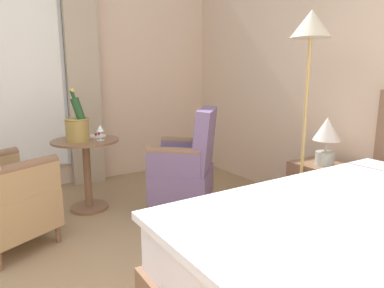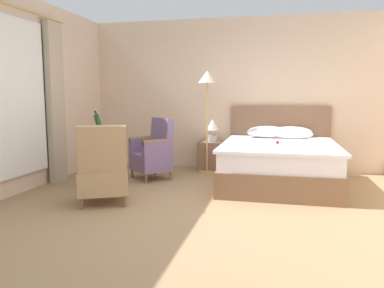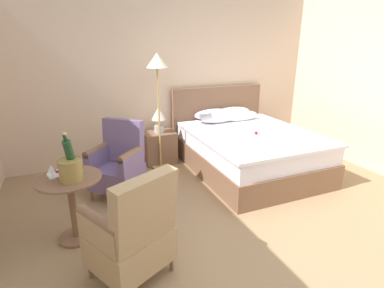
{
  "view_description": "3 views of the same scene",
  "coord_description": "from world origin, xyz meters",
  "px_view_note": "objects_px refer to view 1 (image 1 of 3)",
  "views": [
    {
      "loc": [
        1.48,
        -0.02,
        1.29
      ],
      "look_at": [
        -0.48,
        1.23,
        0.82
      ],
      "focal_mm": 32.0,
      "sensor_mm": 36.0,
      "label": 1
    },
    {
      "loc": [
        0.85,
        -4.14,
        1.35
      ],
      "look_at": [
        -0.43,
        1.33,
        0.63
      ],
      "focal_mm": 35.0,
      "sensor_mm": 36.0,
      "label": 2
    },
    {
      "loc": [
        -1.63,
        -2.05,
        1.93
      ],
      "look_at": [
        -0.14,
        1.53,
        0.6
      ],
      "focal_mm": 28.0,
      "sensor_mm": 36.0,
      "label": 3
    }
  ],
  "objects_px": {
    "snack_plate": "(96,136)",
    "armchair_by_window": "(187,167)",
    "nightstand": "(322,193)",
    "wine_glass_near_edge": "(87,128)",
    "side_table_round": "(87,166)",
    "wine_glass_near_bucket": "(100,129)",
    "bedside_lamp": "(327,135)",
    "floor_lamp_brass": "(310,50)",
    "champagne_bucket": "(78,126)"
  },
  "relations": [
    {
      "from": "floor_lamp_brass",
      "to": "wine_glass_near_edge",
      "type": "distance_m",
      "value": 2.15
    },
    {
      "from": "armchair_by_window",
      "to": "champagne_bucket",
      "type": "bearing_deg",
      "value": -123.37
    },
    {
      "from": "armchair_by_window",
      "to": "floor_lamp_brass",
      "type": "bearing_deg",
      "value": 41.15
    },
    {
      "from": "side_table_round",
      "to": "snack_plate",
      "type": "bearing_deg",
      "value": 126.39
    },
    {
      "from": "snack_plate",
      "to": "armchair_by_window",
      "type": "xyz_separation_m",
      "value": [
        0.68,
        0.63,
        -0.25
      ]
    },
    {
      "from": "wine_glass_near_bucket",
      "to": "armchair_by_window",
      "type": "distance_m",
      "value": 0.88
    },
    {
      "from": "wine_glass_near_edge",
      "to": "bedside_lamp",
      "type": "bearing_deg",
      "value": 46.01
    },
    {
      "from": "side_table_round",
      "to": "wine_glass_near_edge",
      "type": "xyz_separation_m",
      "value": [
        -0.14,
        0.06,
        0.35
      ]
    },
    {
      "from": "side_table_round",
      "to": "snack_plate",
      "type": "relative_size",
      "value": 3.6
    },
    {
      "from": "champagne_bucket",
      "to": "wine_glass_near_bucket",
      "type": "xyz_separation_m",
      "value": [
        0.08,
        0.18,
        -0.03
      ]
    },
    {
      "from": "nightstand",
      "to": "wine_glass_near_edge",
      "type": "height_order",
      "value": "wine_glass_near_edge"
    },
    {
      "from": "bedside_lamp",
      "to": "floor_lamp_brass",
      "type": "xyz_separation_m",
      "value": [
        -0.06,
        -0.22,
        0.69
      ]
    },
    {
      "from": "side_table_round",
      "to": "snack_plate",
      "type": "xyz_separation_m",
      "value": [
        -0.1,
        0.14,
        0.27
      ]
    },
    {
      "from": "bedside_lamp",
      "to": "armchair_by_window",
      "type": "height_order",
      "value": "armchair_by_window"
    },
    {
      "from": "wine_glass_near_bucket",
      "to": "snack_plate",
      "type": "relative_size",
      "value": 0.77
    },
    {
      "from": "champagne_bucket",
      "to": "armchair_by_window",
      "type": "height_order",
      "value": "champagne_bucket"
    },
    {
      "from": "nightstand",
      "to": "armchair_by_window",
      "type": "xyz_separation_m",
      "value": [
        -0.82,
        -0.89,
        0.18
      ]
    },
    {
      "from": "floor_lamp_brass",
      "to": "wine_glass_near_bucket",
      "type": "distance_m",
      "value": 1.94
    },
    {
      "from": "floor_lamp_brass",
      "to": "bedside_lamp",
      "type": "bearing_deg",
      "value": 75.62
    },
    {
      "from": "floor_lamp_brass",
      "to": "wine_glass_near_edge",
      "type": "height_order",
      "value": "floor_lamp_brass"
    },
    {
      "from": "side_table_round",
      "to": "armchair_by_window",
      "type": "relative_size",
      "value": 0.69
    },
    {
      "from": "wine_glass_near_bucket",
      "to": "floor_lamp_brass",
      "type": "bearing_deg",
      "value": 46.88
    },
    {
      "from": "floor_lamp_brass",
      "to": "champagne_bucket",
      "type": "xyz_separation_m",
      "value": [
        -1.32,
        -1.51,
        -0.65
      ]
    },
    {
      "from": "floor_lamp_brass",
      "to": "wine_glass_near_bucket",
      "type": "xyz_separation_m",
      "value": [
        -1.24,
        -1.32,
        -0.68
      ]
    },
    {
      "from": "bedside_lamp",
      "to": "champagne_bucket",
      "type": "xyz_separation_m",
      "value": [
        -1.37,
        -1.73,
        0.04
      ]
    },
    {
      "from": "wine_glass_near_bucket",
      "to": "armchair_by_window",
      "type": "xyz_separation_m",
      "value": [
        0.47,
        0.66,
        -0.35
      ]
    },
    {
      "from": "wine_glass_near_bucket",
      "to": "wine_glass_near_edge",
      "type": "xyz_separation_m",
      "value": [
        -0.25,
        -0.06,
        -0.02
      ]
    },
    {
      "from": "nightstand",
      "to": "snack_plate",
      "type": "relative_size",
      "value": 2.79
    },
    {
      "from": "armchair_by_window",
      "to": "side_table_round",
      "type": "bearing_deg",
      "value": -127.1
    },
    {
      "from": "floor_lamp_brass",
      "to": "champagne_bucket",
      "type": "relative_size",
      "value": 3.71
    },
    {
      "from": "floor_lamp_brass",
      "to": "armchair_by_window",
      "type": "distance_m",
      "value": 1.45
    },
    {
      "from": "champagne_bucket",
      "to": "floor_lamp_brass",
      "type": "bearing_deg",
      "value": 48.85
    },
    {
      "from": "bedside_lamp",
      "to": "champagne_bucket",
      "type": "height_order",
      "value": "champagne_bucket"
    },
    {
      "from": "side_table_round",
      "to": "armchair_by_window",
      "type": "distance_m",
      "value": 0.97
    },
    {
      "from": "champagne_bucket",
      "to": "armchair_by_window",
      "type": "bearing_deg",
      "value": 56.63
    },
    {
      "from": "wine_glass_near_bucket",
      "to": "snack_plate",
      "type": "bearing_deg",
      "value": 173.61
    },
    {
      "from": "champagne_bucket",
      "to": "wine_glass_near_edge",
      "type": "relative_size",
      "value": 3.7
    },
    {
      "from": "bedside_lamp",
      "to": "side_table_round",
      "type": "relative_size",
      "value": 0.6
    },
    {
      "from": "bedside_lamp",
      "to": "wine_glass_near_bucket",
      "type": "bearing_deg",
      "value": -129.99
    },
    {
      "from": "wine_glass_near_edge",
      "to": "snack_plate",
      "type": "xyz_separation_m",
      "value": [
        0.04,
        0.08,
        -0.08
      ]
    },
    {
      "from": "nightstand",
      "to": "wine_glass_near_bucket",
      "type": "relative_size",
      "value": 3.63
    },
    {
      "from": "bedside_lamp",
      "to": "wine_glass_near_bucket",
      "type": "distance_m",
      "value": 2.02
    },
    {
      "from": "nightstand",
      "to": "wine_glass_near_bucket",
      "type": "bearing_deg",
      "value": -129.99
    },
    {
      "from": "wine_glass_near_bucket",
      "to": "armchair_by_window",
      "type": "height_order",
      "value": "armchair_by_window"
    },
    {
      "from": "bedside_lamp",
      "to": "armchair_by_window",
      "type": "distance_m",
      "value": 1.26
    },
    {
      "from": "nightstand",
      "to": "floor_lamp_brass",
      "type": "xyz_separation_m",
      "value": [
        -0.06,
        -0.22,
        1.21
      ]
    },
    {
      "from": "side_table_round",
      "to": "wine_glass_near_bucket",
      "type": "bearing_deg",
      "value": 46.77
    },
    {
      "from": "nightstand",
      "to": "champagne_bucket",
      "type": "height_order",
      "value": "champagne_bucket"
    },
    {
      "from": "nightstand",
      "to": "wine_glass_near_bucket",
      "type": "distance_m",
      "value": 2.08
    },
    {
      "from": "nightstand",
      "to": "floor_lamp_brass",
      "type": "distance_m",
      "value": 1.24
    }
  ]
}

